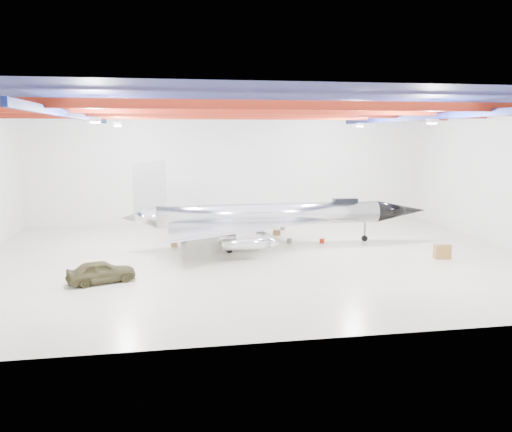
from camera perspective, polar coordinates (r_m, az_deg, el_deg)
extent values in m
plane|color=beige|center=(36.61, -0.01, -4.73)|extent=(40.00, 40.00, 0.00)
plane|color=silver|center=(50.48, -2.86, 5.48)|extent=(40.00, 0.00, 40.00)
plane|color=silver|center=(43.69, 26.88, 3.88)|extent=(0.00, 30.00, 30.00)
plane|color=#0A0F38|center=(35.57, -0.01, 12.73)|extent=(40.00, 40.00, 0.00)
cube|color=maroon|center=(26.72, 3.28, 12.54)|extent=(39.50, 0.25, 0.50)
cube|color=maroon|center=(32.59, 0.89, 11.98)|extent=(39.50, 0.25, 0.50)
cube|color=maroon|center=(38.50, -0.77, 11.58)|extent=(39.50, 0.25, 0.50)
cube|color=maroon|center=(44.43, -1.99, 11.28)|extent=(39.50, 0.25, 0.50)
cube|color=#0D1750|center=(35.56, -19.81, 10.74)|extent=(0.25, 29.50, 0.40)
cube|color=#0D1750|center=(39.35, 17.80, 10.65)|extent=(0.25, 29.50, 0.40)
cube|color=silver|center=(29.31, -17.92, 10.46)|extent=(0.55, 0.55, 0.25)
cube|color=silver|center=(33.10, 19.46, 10.20)|extent=(0.55, 0.55, 0.25)
cube|color=silver|center=(41.22, -15.54, 10.12)|extent=(0.55, 0.55, 0.25)
cube|color=silver|center=(44.00, 11.79, 10.20)|extent=(0.55, 0.55, 0.25)
cylinder|color=silver|center=(40.18, 1.63, 0.20)|extent=(17.98, 1.82, 1.80)
cone|color=black|center=(43.74, 16.23, 0.58)|extent=(4.50, 1.80, 1.80)
cone|color=silver|center=(39.52, -13.24, -0.20)|extent=(2.70, 1.80, 1.80)
cube|color=silver|center=(39.16, -12.05, 3.21)|extent=(2.52, 0.11, 4.04)
cube|color=black|center=(41.71, 10.15, 1.71)|extent=(1.98, 0.72, 0.45)
cylinder|color=silver|center=(35.18, -1.13, -3.21)|extent=(3.42, 0.81, 0.81)
cylinder|color=silver|center=(37.35, -1.64, -2.47)|extent=(3.42, 0.81, 0.81)
cylinder|color=silver|center=(42.60, -2.64, -1.00)|extent=(3.42, 0.81, 0.81)
cylinder|color=silver|center=(44.80, -2.99, -0.49)|extent=(3.42, 0.81, 0.81)
cylinder|color=#59595B|center=(42.77, 12.32, -1.78)|extent=(0.16, 0.16, 1.62)
cylinder|color=black|center=(42.88, 12.29, -2.51)|extent=(0.50, 0.20, 0.50)
cylinder|color=#59595B|center=(37.77, -3.08, -3.04)|extent=(0.16, 0.16, 1.62)
cylinder|color=black|center=(37.90, -3.08, -3.86)|extent=(0.50, 0.20, 0.50)
cylinder|color=#59595B|center=(42.15, -3.77, -1.74)|extent=(0.16, 0.16, 1.62)
cylinder|color=black|center=(42.26, -3.77, -2.48)|extent=(0.50, 0.20, 0.50)
imported|color=#3E391F|center=(31.75, -17.27, -6.09)|extent=(4.35, 2.85, 1.38)
cube|color=brown|center=(38.47, 20.51, -3.84)|extent=(1.17, 0.64, 1.04)
cube|color=olive|center=(40.50, -9.35, -3.23)|extent=(0.53, 0.44, 0.34)
cube|color=maroon|center=(45.99, -2.98, -1.60)|extent=(0.57, 0.49, 0.35)
cylinder|color=#59595B|center=(41.38, 3.82, -2.83)|extent=(0.48, 0.48, 0.37)
cube|color=olive|center=(44.50, 2.37, -1.90)|extent=(0.72, 0.61, 0.46)
cube|color=#59595B|center=(42.69, -8.25, -2.58)|extent=(0.53, 0.48, 0.30)
cylinder|color=maroon|center=(41.58, 7.56, -2.84)|extent=(0.46, 0.46, 0.37)
cube|color=olive|center=(39.92, -0.14, -3.28)|extent=(0.61, 0.56, 0.35)
cylinder|color=#59595B|center=(47.04, 3.04, -1.32)|extent=(0.55, 0.55, 0.41)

